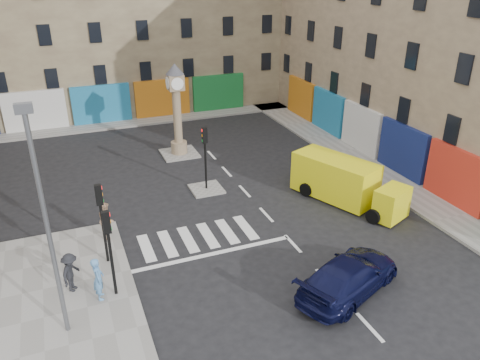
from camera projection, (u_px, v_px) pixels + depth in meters
ground at (303, 255)px, 21.22m from camera, size 120.00×120.00×0.00m
sidewalk_left at (45, 353)px, 15.80m from camera, size 7.00×16.00×0.15m
sidewalk_right at (344, 152)px, 32.52m from camera, size 2.60×30.00×0.15m
sidewalk_far at (130, 122)px, 38.51m from camera, size 32.00×2.40×0.15m
island_near at (206, 189)px, 27.25m from camera, size 1.80×1.80×0.12m
island_far at (180, 153)px, 32.29m from camera, size 2.40×2.40×0.12m
building_right at (435, 29)px, 31.29m from camera, size 10.00×30.00×16.00m
building_far at (108, 8)px, 39.83m from camera, size 32.00×10.00×17.00m
traffic_light_left_near at (109, 240)px, 17.48m from camera, size 0.28×0.22×3.70m
traffic_light_left_far at (101, 211)px, 19.50m from camera, size 0.28×0.22×3.70m
traffic_light_island at (205, 148)px, 26.18m from camera, size 0.28×0.22×3.70m
lamp_post at (45, 216)px, 14.75m from camera, size 0.50×0.25×8.30m
clock_pillar at (177, 104)px, 30.81m from camera, size 1.20×1.20×6.10m
navy_sedan at (349, 276)px, 18.57m from camera, size 5.61×4.03×1.51m
yellow_van at (344, 182)px, 25.52m from camera, size 4.23×6.69×2.35m
pedestrian_blue at (98, 279)px, 17.92m from camera, size 0.47×0.68×1.80m
pedestrian_tan at (106, 220)px, 22.04m from camera, size 0.75×0.92×1.78m
pedestrian_dark at (71, 272)px, 18.39m from camera, size 1.08×1.25×1.67m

